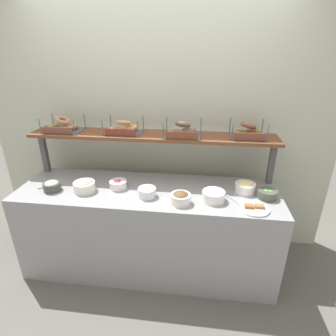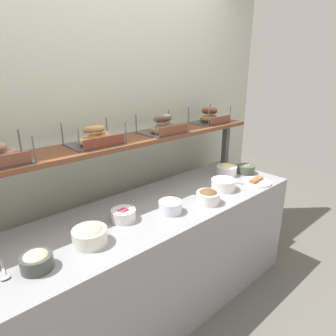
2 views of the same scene
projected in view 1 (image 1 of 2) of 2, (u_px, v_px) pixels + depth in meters
name	position (u px, v px, depth m)	size (l,w,h in m)	color
ground_plane	(150.00, 263.00, 2.75)	(8.00, 8.00, 0.00)	#595651
back_wall	(157.00, 134.00, 2.76)	(3.51, 0.06, 2.40)	#B5BDAA
deli_counter	(149.00, 229.00, 2.58)	(2.31, 0.70, 0.85)	gray
shelf_riser_left	(44.00, 152.00, 2.70)	(0.05, 0.05, 0.40)	#4C4C51
shelf_riser_right	(272.00, 163.00, 2.44)	(0.05, 0.05, 0.40)	#4C4C51
upper_shelf	(152.00, 136.00, 2.48)	(2.27, 0.32, 0.03)	brown
bowl_tuna_salad	(52.00, 186.00, 2.37)	(0.15, 0.15, 0.09)	#3E423E
bowl_scallion_spread	(147.00, 191.00, 2.27)	(0.15, 0.15, 0.10)	white
bowl_cream_cheese	(214.00, 195.00, 2.21)	(0.19, 0.19, 0.11)	white
bowl_beet_salad	(118.00, 184.00, 2.41)	(0.15, 0.15, 0.08)	white
bowl_chocolate_spread	(181.00, 198.00, 2.17)	(0.16, 0.16, 0.10)	white
bowl_veggie_mix	(267.00, 194.00, 2.25)	(0.16, 0.16, 0.08)	#485043
bowl_lox_spread	(84.00, 186.00, 2.36)	(0.19, 0.19, 0.11)	silver
bowl_egg_salad	(245.00, 187.00, 2.34)	(0.18, 0.18, 0.11)	white
serving_plate_white	(254.00, 208.00, 2.10)	(0.23, 0.23, 0.04)	white
serving_spoon_near_plate	(237.00, 201.00, 2.20)	(0.13, 0.15, 0.01)	#B7B7BC
serving_spoon_by_edge	(43.00, 185.00, 2.46)	(0.05, 0.18, 0.01)	#B7B7BC
bagel_basket_everything	(63.00, 126.00, 2.55)	(0.34, 0.26, 0.15)	#4C4C51
bagel_basket_sesame	(123.00, 128.00, 2.50)	(0.33, 0.25, 0.14)	#4C4C51
bagel_basket_poppy	(182.00, 131.00, 2.40)	(0.33, 0.26, 0.15)	#4C4C51
bagel_basket_cinnamon_raisin	(247.00, 132.00, 2.37)	(0.30, 0.25, 0.15)	#4C4C51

